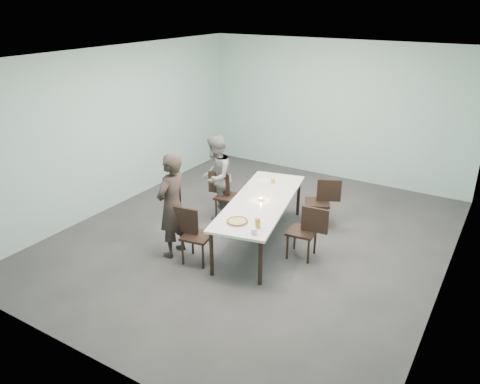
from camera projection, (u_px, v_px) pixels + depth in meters
The scene contains 16 objects.
ground at pixel (255, 237), 8.01m from camera, with size 7.00×7.00×0.00m, color #333335.
room_shell at pixel (256, 121), 7.23m from camera, with size 6.02×7.02×3.01m.
table at pixel (261, 204), 7.59m from camera, with size 1.43×2.73×0.75m.
chair_near_left at pixel (192, 231), 7.11m from camera, with size 0.64×0.49×0.87m.
chair_far_left at pixel (225, 193), 8.52m from camera, with size 0.63×0.46×0.87m.
chair_near_right at pixel (307, 229), 7.19m from camera, with size 0.63×0.46×0.87m.
chair_far_right at pixel (322, 199), 8.24m from camera, with size 0.65×0.56×0.87m.
diner_near at pixel (172, 206), 7.17m from camera, with size 0.61×0.40×1.67m, color black.
diner_far at pixel (216, 177), 8.51m from camera, with size 0.75×0.58×1.54m, color slate.
pizza at pixel (237, 221), 6.82m from camera, with size 0.34×0.34×0.04m.
side_plate at pixel (255, 217), 6.98m from camera, with size 0.18×0.18×0.01m, color white.
beer_glass at pixel (258, 223), 6.64m from camera, with size 0.08×0.08×0.15m, color #B98A28.
water_tumbler at pixel (254, 232), 6.47m from camera, with size 0.08×0.08×0.09m, color silver.
tealight at pixel (261, 199), 7.56m from camera, with size 0.06×0.06×0.05m.
amber_tumbler at pixel (273, 181), 8.25m from camera, with size 0.07×0.07×0.08m, color #B98A28.
menu at pixel (266, 181), 8.36m from camera, with size 0.30×0.22×0.01m, color silver.
Camera 1 is at (3.48, -6.19, 3.80)m, focal length 35.00 mm.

